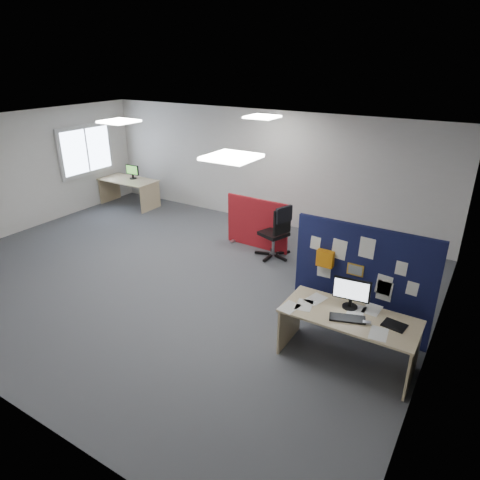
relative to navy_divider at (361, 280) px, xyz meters
The scene contains 18 objects.
floor 3.57m from the navy_divider, behind, with size 9.00×9.00×0.00m, color #515358.
ceiling 3.93m from the navy_divider, behind, with size 9.00×7.00×0.02m, color white.
wall_back 4.86m from the navy_divider, 135.84° to the left, with size 9.00×0.02×2.70m, color silver.
wall_left 7.98m from the navy_divider, behind, with size 0.02×7.00×2.70m, color silver.
wall_right 1.16m from the navy_divider, ahead, with size 0.02×7.00×2.70m, color silver.
window 8.15m from the navy_divider, 166.73° to the left, with size 0.06×1.70×1.30m.
ceiling_lights 3.66m from the navy_divider, behind, with size 4.10×4.10×0.04m.
navy_divider is the anchor object (origin of this frame).
main_desk 0.81m from the navy_divider, 81.21° to the right, with size 1.74×0.78×0.73m.
monitor_main 0.63m from the navy_divider, 85.08° to the right, with size 0.49×0.20×0.42m.
keyboard 0.91m from the navy_divider, 82.60° to the right, with size 0.45×0.18×0.03m, color black.
mouse 0.95m from the navy_divider, 67.60° to the right, with size 0.10×0.06×0.03m, color #98999D.
paper_tray 0.99m from the navy_divider, 47.91° to the right, with size 0.28×0.22×0.01m, color black.
red_divider 3.35m from the navy_divider, 146.01° to the left, with size 1.46×0.30×1.09m.
second_desk 7.58m from the navy_divider, 160.51° to the left, with size 1.59×0.80×0.73m.
monitor_second 7.56m from the navy_divider, 159.68° to the left, with size 0.41×0.19×0.38m.
office_chair 2.68m from the navy_divider, 143.18° to the left, with size 0.75×0.72×1.12m.
desk_papers 0.80m from the navy_divider, 96.25° to the right, with size 1.42×0.84×0.00m.
Camera 1 is at (4.83, -5.39, 3.81)m, focal length 32.00 mm.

